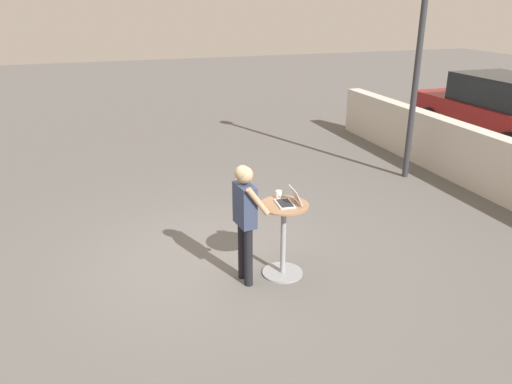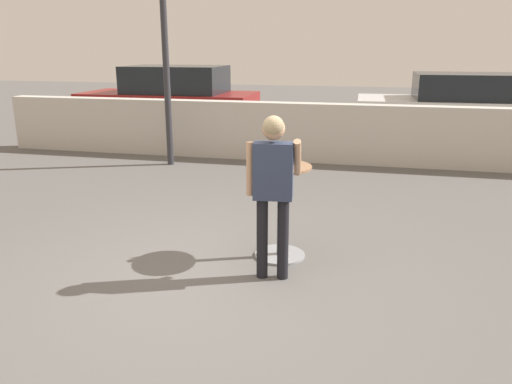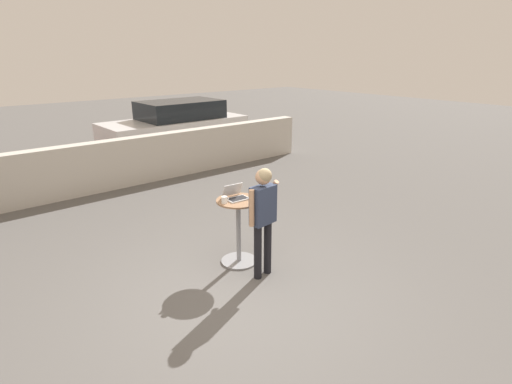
{
  "view_description": "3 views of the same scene",
  "coord_description": "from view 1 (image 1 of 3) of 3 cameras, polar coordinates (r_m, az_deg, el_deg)",
  "views": [
    {
      "loc": [
        6.05,
        -1.42,
        3.48
      ],
      "look_at": [
        0.53,
        0.43,
        1.21
      ],
      "focal_mm": 35.0,
      "sensor_mm": 36.0,
      "label": 1
    },
    {
      "loc": [
        1.46,
        -4.17,
        2.2
      ],
      "look_at": [
        0.44,
        0.27,
        0.86
      ],
      "focal_mm": 35.0,
      "sensor_mm": 36.0,
      "label": 2
    },
    {
      "loc": [
        -2.69,
        -3.56,
        3.02
      ],
      "look_at": [
        0.74,
        0.57,
        1.16
      ],
      "focal_mm": 28.0,
      "sensor_mm": 36.0,
      "label": 3
    }
  ],
  "objects": [
    {
      "name": "ground_plane",
      "position": [
        7.12,
        -4.69,
        -8.0
      ],
      "size": [
        50.0,
        50.0,
        0.0
      ],
      "primitive_type": "plane",
      "color": "#5B5956"
    },
    {
      "name": "cafe_table",
      "position": [
        6.57,
        3.14,
        -5.0
      ],
      "size": [
        0.64,
        0.64,
        1.01
      ],
      "color": "gray",
      "rests_on": "ground_plane"
    },
    {
      "name": "laptop",
      "position": [
        6.39,
        3.77,
        -0.98
      ],
      "size": [
        0.34,
        0.31,
        0.21
      ],
      "color": "silver",
      "rests_on": "cafe_table"
    },
    {
      "name": "coffee_mug",
      "position": [
        6.57,
        2.61,
        -0.27
      ],
      "size": [
        0.12,
        0.08,
        0.1
      ],
      "color": "white",
      "rests_on": "cafe_table"
    },
    {
      "name": "standing_person",
      "position": [
        6.21,
        -1.29,
        -2.17
      ],
      "size": [
        0.51,
        0.38,
        1.6
      ],
      "color": "black",
      "rests_on": "ground_plane"
    },
    {
      "name": "parked_car_near_street",
      "position": [
        14.01,
        26.14,
        8.44
      ],
      "size": [
        4.54,
        2.05,
        1.71
      ],
      "color": "maroon",
      "rests_on": "ground_plane"
    },
    {
      "name": "street_lamp",
      "position": [
        10.29,
        18.63,
        19.03
      ],
      "size": [
        0.32,
        0.32,
        5.16
      ],
      "color": "#2D2D33",
      "rests_on": "ground_plane"
    }
  ]
}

